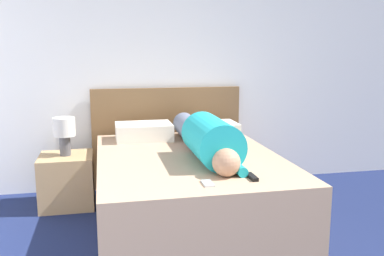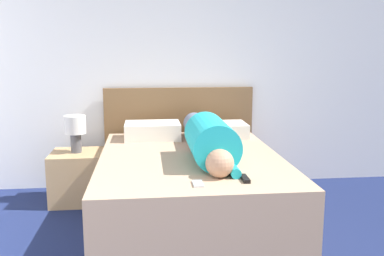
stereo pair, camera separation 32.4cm
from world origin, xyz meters
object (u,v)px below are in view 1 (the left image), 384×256
(pillow_near_headboard, at_px, (144,132))
(tv_remote, at_px, (252,177))
(bed, at_px, (188,191))
(person_lying, at_px, (206,138))
(table_lamp, at_px, (64,131))
(nightstand, at_px, (67,180))
(cell_phone, at_px, (208,183))
(pillow_second, at_px, (211,130))

(pillow_near_headboard, relative_size, tv_remote, 3.45)
(bed, distance_m, person_lying, 0.47)
(table_lamp, distance_m, person_lying, 1.36)
(nightstand, bearing_deg, pillow_near_headboard, -1.39)
(tv_remote, xyz_separation_m, cell_phone, (-0.32, -0.06, -0.01))
(table_lamp, relative_size, cell_phone, 2.70)
(pillow_near_headboard, bearing_deg, cell_phone, -79.89)
(person_lying, xyz_separation_m, cell_phone, (-0.16, -0.72, -0.14))
(pillow_second, relative_size, cell_phone, 3.79)
(bed, height_order, pillow_near_headboard, pillow_near_headboard)
(bed, bearing_deg, cell_phone, -92.24)
(bed, xyz_separation_m, table_lamp, (-1.01, 0.70, 0.41))
(table_lamp, bearing_deg, nightstand, 90.00)
(tv_remote, bearing_deg, pillow_second, 86.64)
(nightstand, relative_size, cell_phone, 3.70)
(pillow_near_headboard, xyz_separation_m, tv_remote, (0.57, -1.39, -0.06))
(pillow_near_headboard, bearing_deg, person_lying, -59.72)
(table_lamp, xyz_separation_m, pillow_near_headboard, (0.72, -0.02, -0.03))
(pillow_second, bearing_deg, person_lying, -107.91)
(pillow_second, bearing_deg, tv_remote, -93.36)
(pillow_near_headboard, xyz_separation_m, pillow_second, (0.65, 0.00, -0.01))
(pillow_near_headboard, relative_size, pillow_second, 1.05)
(table_lamp, distance_m, pillow_second, 1.37)
(table_lamp, height_order, pillow_second, table_lamp)
(table_lamp, bearing_deg, bed, -34.96)
(pillow_second, xyz_separation_m, tv_remote, (-0.08, -1.39, -0.06))
(nightstand, distance_m, cell_phone, 1.79)
(pillow_near_headboard, bearing_deg, nightstand, 178.61)
(person_lying, relative_size, tv_remote, 10.64)
(pillow_second, distance_m, tv_remote, 1.39)
(nightstand, xyz_separation_m, pillow_near_headboard, (0.72, -0.02, 0.44))
(nightstand, distance_m, person_lying, 1.45)
(nightstand, bearing_deg, person_lying, -32.92)
(nightstand, xyz_separation_m, cell_phone, (0.98, -1.46, 0.37))
(pillow_near_headboard, bearing_deg, table_lamp, 178.61)
(bed, distance_m, tv_remote, 0.82)
(bed, distance_m, cell_phone, 0.82)
(nightstand, xyz_separation_m, person_lying, (1.14, -0.74, 0.50))
(pillow_near_headboard, xyz_separation_m, cell_phone, (0.26, -1.44, -0.07))
(pillow_near_headboard, distance_m, tv_remote, 1.50)
(table_lamp, relative_size, tv_remote, 2.34)
(person_lying, relative_size, pillow_near_headboard, 3.08)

